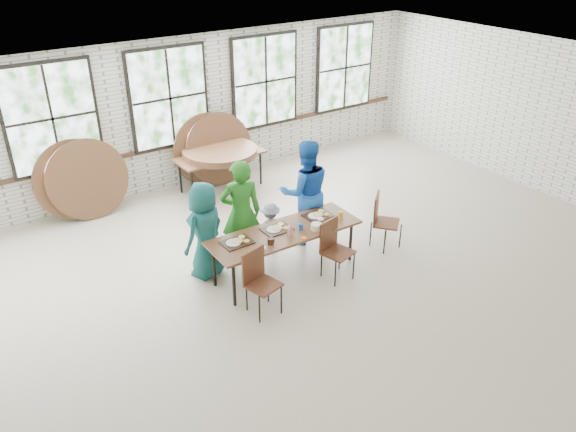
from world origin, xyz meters
name	(u,v)px	position (x,y,z in m)	size (l,w,h in m)	color
room	(169,100)	(0.00, 4.44, 1.83)	(12.00, 12.00, 12.00)	#C1B399
dining_table	(285,234)	(0.01, 0.50, 0.69)	(2.42, 0.86, 0.74)	brown
chair_near_left	(258,276)	(-0.83, -0.07, 0.56)	(0.51, 0.50, 0.95)	#522D1B
chair_near_right	(333,244)	(0.57, 0.01, 0.56)	(0.51, 0.50, 0.95)	#522D1B
chair_spare	(381,217)	(1.79, 0.26, 0.56)	(0.58, 0.58, 0.95)	#522D1B
adult_teal	(205,230)	(-1.00, 1.15, 0.78)	(0.76, 0.49, 1.55)	#17584E
adult_green	(241,213)	(-0.37, 1.15, 0.88)	(0.64, 0.42, 1.77)	#21691C
toddler	(270,228)	(0.17, 1.15, 0.45)	(0.58, 0.33, 0.89)	#141841
adult_blue	(305,192)	(0.87, 1.15, 0.91)	(0.88, 0.69, 1.82)	#1954B4
storage_table	(220,157)	(0.71, 3.82, 0.69)	(1.82, 0.79, 0.74)	brown
tabletop_clutter	(290,229)	(0.10, 0.48, 0.77)	(1.99, 0.60, 0.11)	black
round_tops_stacked	(220,152)	(0.71, 3.82, 0.80)	(1.50, 1.50, 0.13)	brown
round_tops_leaning	(152,164)	(-0.60, 4.18, 0.74)	(4.40, 0.44, 1.49)	brown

